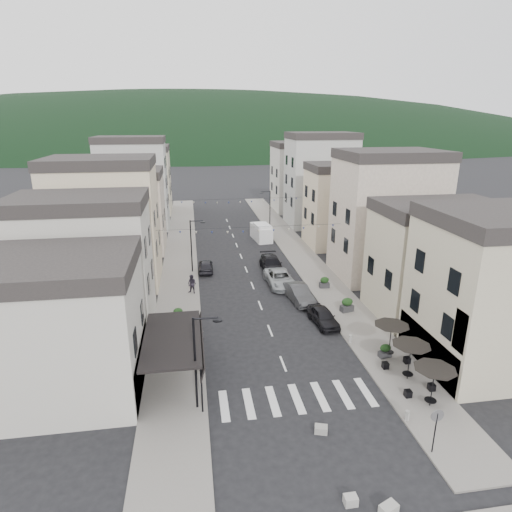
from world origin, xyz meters
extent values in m
plane|color=black|center=(0.00, 0.00, 0.00)|extent=(700.00, 700.00, 0.00)
cube|color=slate|center=(-7.50, 32.00, 0.06)|extent=(4.00, 76.00, 0.12)
cube|color=slate|center=(7.50, 32.00, 0.06)|extent=(4.00, 76.00, 0.12)
ellipsoid|color=black|center=(0.00, 300.00, 0.00)|extent=(640.00, 360.00, 70.00)
cube|color=beige|center=(-15.50, 5.00, 4.00)|extent=(12.00, 8.00, 8.00)
cube|color=#BBAE95|center=(14.50, 4.00, 5.00)|extent=(10.00, 8.00, 10.00)
cube|color=black|center=(-7.50, 5.00, 3.20)|extent=(3.60, 7.50, 0.15)
cube|color=black|center=(-5.70, 5.00, 2.70)|extent=(0.34, 7.50, 0.99)
cylinder|color=black|center=(-5.80, 1.50, 1.60)|extent=(0.10, 0.10, 3.20)
cylinder|color=black|center=(-5.80, 8.50, 1.60)|extent=(0.10, 0.10, 3.20)
cube|color=beige|center=(-14.50, 14.00, 5.00)|extent=(10.00, 7.00, 10.00)
cube|color=#262323|center=(-14.50, 14.00, 10.50)|extent=(10.20, 7.14, 1.00)
cube|color=beige|center=(-14.50, 24.00, 6.00)|extent=(10.00, 8.00, 12.00)
cube|color=#262323|center=(-14.50, 24.00, 12.50)|extent=(10.20, 8.16, 1.00)
cube|color=#AB9B8A|center=(-14.50, 36.00, 4.75)|extent=(10.00, 8.00, 9.50)
cube|color=#262323|center=(-14.50, 36.00, 10.00)|extent=(10.20, 8.16, 1.00)
cube|color=#B2B3AD|center=(-14.50, 48.00, 6.50)|extent=(10.00, 7.00, 13.00)
cube|color=#262323|center=(-14.50, 48.00, 13.50)|extent=(10.20, 7.14, 1.00)
cube|color=#BBAE95|center=(-14.50, 60.00, 5.50)|extent=(10.00, 9.00, 11.00)
cube|color=#262323|center=(-14.50, 60.00, 11.50)|extent=(10.20, 9.18, 1.00)
cube|color=#BBAE95|center=(14.50, 12.00, 4.50)|extent=(10.00, 7.00, 9.00)
cube|color=#262323|center=(14.50, 12.00, 9.50)|extent=(10.20, 7.14, 1.00)
cube|color=#AB9B8A|center=(14.50, 22.00, 6.25)|extent=(10.00, 8.00, 12.50)
cube|color=#262323|center=(14.50, 22.00, 13.00)|extent=(10.20, 8.16, 1.00)
cube|color=beige|center=(14.50, 34.00, 5.00)|extent=(10.00, 7.00, 10.00)
cube|color=#262323|center=(14.50, 34.00, 10.50)|extent=(10.20, 7.14, 1.00)
cube|color=#B2B3AD|center=(14.50, 46.00, 6.75)|extent=(10.00, 8.00, 13.50)
cube|color=#262323|center=(14.50, 46.00, 14.00)|extent=(10.20, 8.16, 1.00)
cube|color=beige|center=(14.50, 58.00, 5.75)|extent=(10.00, 9.00, 11.50)
cube|color=#262323|center=(14.50, 58.00, 12.00)|extent=(10.20, 9.18, 1.00)
cylinder|color=black|center=(7.70, 0.00, 1.27)|extent=(0.06, 0.06, 2.30)
cone|color=black|center=(7.70, 0.00, 2.37)|extent=(2.50, 2.50, 0.55)
cylinder|color=black|center=(7.70, 0.00, 0.49)|extent=(0.70, 0.70, 0.04)
cylinder|color=black|center=(7.70, 2.80, 1.27)|extent=(0.06, 0.06, 2.30)
cone|color=black|center=(7.70, 2.80, 2.37)|extent=(2.50, 2.50, 0.55)
cylinder|color=black|center=(7.70, 2.80, 0.49)|extent=(0.70, 0.70, 0.04)
cylinder|color=black|center=(7.70, 5.60, 1.27)|extent=(0.06, 0.06, 2.30)
cone|color=black|center=(7.70, 5.60, 2.37)|extent=(2.50, 2.50, 0.55)
cylinder|color=black|center=(7.70, 5.60, 0.49)|extent=(0.70, 0.70, 0.04)
cylinder|color=black|center=(-6.10, 2.00, 3.00)|extent=(0.14, 0.14, 6.00)
cylinder|color=black|center=(-5.40, 2.00, 5.90)|extent=(1.40, 0.10, 0.10)
cylinder|color=black|center=(-4.75, 2.00, 5.75)|extent=(0.56, 0.56, 0.08)
cylinder|color=black|center=(-6.10, 26.00, 3.00)|extent=(0.14, 0.14, 6.00)
cylinder|color=black|center=(-5.40, 26.00, 5.90)|extent=(1.40, 0.10, 0.10)
cylinder|color=black|center=(-4.75, 26.00, 5.75)|extent=(0.56, 0.56, 0.08)
cylinder|color=black|center=(6.10, 44.00, 3.00)|extent=(0.14, 0.14, 6.00)
cylinder|color=black|center=(5.40, 44.00, 5.90)|extent=(1.40, 0.10, 0.10)
cylinder|color=black|center=(4.75, 44.00, 5.75)|extent=(0.56, 0.56, 0.08)
cylinder|color=black|center=(5.80, -3.50, 1.25)|extent=(0.07, 0.07, 2.50)
cylinder|color=slate|center=(5.80, -3.50, 2.35)|extent=(0.70, 0.04, 0.70)
cylinder|color=gray|center=(-5.70, 6.00, 0.42)|extent=(0.26, 0.26, 0.60)
cylinder|color=gray|center=(-5.70, 9.00, 0.42)|extent=(0.26, 0.26, 0.60)
cylinder|color=gray|center=(5.70, 8.00, 0.42)|extent=(0.26, 0.26, 0.60)
cylinder|color=gray|center=(5.70, -1.00, 0.42)|extent=(0.26, 0.26, 0.60)
cylinder|color=black|center=(0.00, 22.00, 6.00)|extent=(19.00, 0.02, 0.02)
cone|color=beige|center=(-8.71, 22.00, 5.81)|extent=(0.28, 0.28, 0.24)
cone|color=navy|center=(-7.12, 22.00, 5.73)|extent=(0.28, 0.28, 0.24)
cone|color=beige|center=(-5.54, 22.00, 5.65)|extent=(0.28, 0.28, 0.24)
cone|color=navy|center=(-3.96, 22.00, 5.58)|extent=(0.28, 0.28, 0.24)
cone|color=beige|center=(-2.38, 22.00, 5.54)|extent=(0.28, 0.28, 0.24)
cone|color=navy|center=(-0.79, 22.00, 5.51)|extent=(0.28, 0.28, 0.24)
cone|color=beige|center=(0.79, 22.00, 5.51)|extent=(0.28, 0.28, 0.24)
cone|color=navy|center=(2.38, 22.00, 5.54)|extent=(0.28, 0.28, 0.24)
cone|color=beige|center=(3.96, 22.00, 5.58)|extent=(0.28, 0.28, 0.24)
cone|color=navy|center=(5.54, 22.00, 5.65)|extent=(0.28, 0.28, 0.24)
cone|color=beige|center=(7.12, 22.00, 5.73)|extent=(0.28, 0.28, 0.24)
cone|color=navy|center=(8.71, 22.00, 5.81)|extent=(0.28, 0.28, 0.24)
cylinder|color=black|center=(0.00, 38.00, 6.00)|extent=(19.00, 0.02, 0.02)
cone|color=beige|center=(-8.71, 38.00, 5.81)|extent=(0.28, 0.28, 0.24)
cone|color=navy|center=(-7.12, 38.00, 5.73)|extent=(0.28, 0.28, 0.24)
cone|color=beige|center=(-5.54, 38.00, 5.65)|extent=(0.28, 0.28, 0.24)
cone|color=navy|center=(-3.96, 38.00, 5.58)|extent=(0.28, 0.28, 0.24)
cone|color=beige|center=(-2.38, 38.00, 5.54)|extent=(0.28, 0.28, 0.24)
cone|color=navy|center=(-0.79, 38.00, 5.51)|extent=(0.28, 0.28, 0.24)
cone|color=beige|center=(0.79, 38.00, 5.51)|extent=(0.28, 0.28, 0.24)
cone|color=navy|center=(2.38, 38.00, 5.54)|extent=(0.28, 0.28, 0.24)
cone|color=beige|center=(3.96, 38.00, 5.58)|extent=(0.28, 0.28, 0.24)
cone|color=navy|center=(5.54, 38.00, 5.65)|extent=(0.28, 0.28, 0.24)
cone|color=beige|center=(7.12, 38.00, 5.73)|extent=(0.28, 0.28, 0.24)
cone|color=navy|center=(8.71, 38.00, 5.81)|extent=(0.28, 0.28, 0.24)
imported|color=black|center=(4.60, 11.45, 0.71)|extent=(2.11, 4.33, 1.42)
imported|color=#333436|center=(3.77, 16.38, 0.79)|extent=(2.22, 4.96, 1.58)
imported|color=#9A9EA2|center=(2.80, 20.60, 0.77)|extent=(2.80, 5.67, 1.55)
imported|color=black|center=(2.80, 25.19, 0.79)|extent=(2.31, 5.51, 1.59)
imported|color=black|center=(-4.60, 26.03, 0.68)|extent=(1.74, 4.05, 1.36)
cube|color=white|center=(3.77, 38.15, 1.04)|extent=(2.56, 5.21, 2.09)
cube|color=white|center=(3.84, 37.53, 2.14)|extent=(2.31, 3.54, 0.52)
cylinder|color=black|center=(3.16, 36.19, 0.36)|extent=(0.35, 0.76, 0.73)
cylinder|color=black|center=(4.82, 36.39, 0.36)|extent=(0.35, 0.76, 0.73)
cylinder|color=black|center=(2.72, 39.92, 0.36)|extent=(0.35, 0.76, 0.73)
cylinder|color=black|center=(4.37, 40.12, 0.36)|extent=(0.35, 0.76, 0.73)
imported|color=black|center=(-5.80, 9.57, 1.03)|extent=(0.78, 0.66, 1.82)
imported|color=#241F2A|center=(-6.18, 19.64, 1.07)|extent=(1.16, 1.09, 1.90)
cube|color=gray|center=(2.01, -6.50, 0.25)|extent=(0.93, 0.77, 0.50)
cube|color=#9B9893|center=(0.55, -5.77, 0.23)|extent=(0.60, 0.46, 0.45)
cube|color=gray|center=(0.60, -1.11, 0.20)|extent=(0.82, 0.69, 0.40)
cube|color=#2C2D2F|center=(-6.00, 10.49, 0.40)|extent=(1.25, 0.89, 0.56)
ellipsoid|color=black|center=(-6.00, 10.49, 1.02)|extent=(0.99, 0.63, 0.72)
cube|color=#2F2F31|center=(-7.44, 14.08, 0.35)|extent=(0.95, 0.59, 0.45)
ellipsoid|color=black|center=(-7.44, 14.08, 0.84)|extent=(0.79, 0.51, 0.58)
cube|color=#2D2D2F|center=(7.41, 5.60, 0.35)|extent=(0.99, 0.68, 0.45)
ellipsoid|color=black|center=(7.41, 5.60, 0.84)|extent=(0.79, 0.50, 0.58)
cube|color=#2F2E31|center=(7.39, 13.36, 0.40)|extent=(1.26, 0.89, 0.57)
ellipsoid|color=black|center=(7.39, 13.36, 1.03)|extent=(1.00, 0.64, 0.73)
cube|color=#2F2F31|center=(7.12, 19.09, 0.37)|extent=(1.07, 0.67, 0.51)
ellipsoid|color=black|center=(7.12, 19.09, 0.93)|extent=(0.89, 0.57, 0.65)
camera|label=1|loc=(-5.91, -19.80, 16.54)|focal=30.00mm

